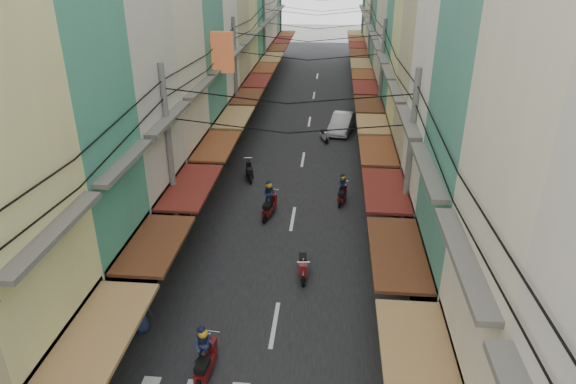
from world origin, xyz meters
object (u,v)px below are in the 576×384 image
Objects in this scene: white_car at (342,132)px; market_umbrella at (524,368)px; traffic_sign at (430,345)px; bicycle at (488,331)px.

white_car is 25.96m from market_umbrella.
market_umbrella is 2.42m from traffic_sign.
market_umbrella is (-0.44, -4.03, 2.14)m from bicycle.
white_car is 22.01m from bicycle.
traffic_sign reaches higher than market_umbrella.
white_car is at bearing 4.20° from bicycle.
market_umbrella is at bearing -19.72° from traffic_sign.
white_car is at bearing 95.33° from traffic_sign.
market_umbrella is at bearing -69.29° from white_car.
traffic_sign is at bearing -74.15° from white_car.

